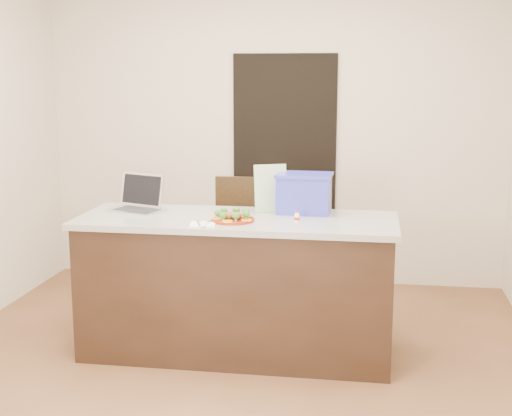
% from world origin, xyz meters
% --- Properties ---
extents(ground, '(4.00, 4.00, 0.00)m').
position_xyz_m(ground, '(0.00, 0.00, 0.00)').
color(ground, brown).
rests_on(ground, ground).
extents(room_shell, '(4.00, 4.00, 4.00)m').
position_xyz_m(room_shell, '(0.00, 0.00, 1.62)').
color(room_shell, white).
rests_on(room_shell, ground).
extents(doorway, '(0.90, 0.02, 2.00)m').
position_xyz_m(doorway, '(0.10, 1.98, 1.00)').
color(doorway, black).
rests_on(doorway, ground).
extents(island, '(2.06, 0.76, 0.92)m').
position_xyz_m(island, '(0.00, 0.25, 0.46)').
color(island, black).
rests_on(island, ground).
extents(plate, '(0.27, 0.27, 0.02)m').
position_xyz_m(plate, '(-0.00, 0.13, 0.93)').
color(plate, maroon).
rests_on(plate, island).
extents(meatballs, '(0.11, 0.10, 0.04)m').
position_xyz_m(meatballs, '(-0.00, 0.14, 0.96)').
color(meatballs, brown).
rests_on(meatballs, plate).
extents(broccoli, '(0.23, 0.23, 0.04)m').
position_xyz_m(broccoli, '(-0.00, 0.13, 0.97)').
color(broccoli, '#275416').
rests_on(broccoli, plate).
extents(pepper_rings, '(0.26, 0.26, 0.01)m').
position_xyz_m(pepper_rings, '(-0.00, 0.13, 0.94)').
color(pepper_rings, yellow).
rests_on(pepper_rings, plate).
extents(napkin, '(0.18, 0.18, 0.01)m').
position_xyz_m(napkin, '(-0.17, 0.00, 0.92)').
color(napkin, white).
rests_on(napkin, island).
extents(fork, '(0.06, 0.17, 0.00)m').
position_xyz_m(fork, '(-0.19, 0.02, 0.93)').
color(fork, silver).
rests_on(fork, napkin).
extents(knife, '(0.03, 0.21, 0.01)m').
position_xyz_m(knife, '(-0.14, -0.01, 0.93)').
color(knife, white).
rests_on(knife, napkin).
extents(yogurt_bottle, '(0.03, 0.03, 0.07)m').
position_xyz_m(yogurt_bottle, '(0.40, 0.17, 0.95)').
color(yogurt_bottle, white).
rests_on(yogurt_bottle, island).
extents(laptop, '(0.41, 0.38, 0.24)m').
position_xyz_m(laptop, '(-0.70, 0.39, 0.99)').
color(laptop, silver).
rests_on(laptop, island).
extents(leaflet, '(0.22, 0.13, 0.32)m').
position_xyz_m(leaflet, '(0.19, 0.48, 1.08)').
color(leaflet, white).
rests_on(leaflet, island).
extents(blue_box, '(0.37, 0.28, 0.26)m').
position_xyz_m(blue_box, '(0.41, 0.48, 1.05)').
color(blue_box, '#2F34AA').
rests_on(blue_box, island).
extents(chair, '(0.48, 0.48, 1.04)m').
position_xyz_m(chair, '(-0.12, 1.09, 0.59)').
color(chair, '#362310').
rests_on(chair, ground).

